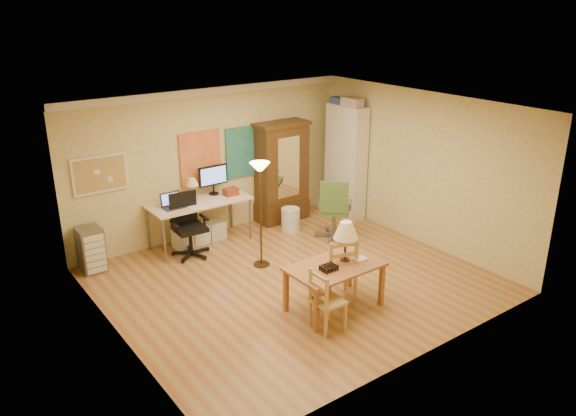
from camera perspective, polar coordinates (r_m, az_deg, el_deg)
floor at (r=8.85m, az=0.63°, el=-7.37°), size 5.50×5.50×0.00m
crown_molding at (r=10.02m, az=-7.93°, el=11.70°), size 5.50×0.08×0.12m
corkboard at (r=9.50m, az=-18.54°, el=3.29°), size 0.90×0.04×0.62m
art_panel_left at (r=10.16m, az=-8.87°, el=4.90°), size 0.80×0.04×1.00m
art_panel_right at (r=10.58m, az=-4.55°, el=5.72°), size 0.75×0.04×0.95m
dining_table at (r=7.86m, az=5.21°, el=-4.80°), size 1.33×0.81×1.25m
ladder_chair_back at (r=8.18m, az=5.21°, el=-6.33°), size 0.57×0.55×0.97m
ladder_chair_left at (r=7.49m, az=3.90°, el=-9.51°), size 0.39×0.40×0.85m
torchiere_lamp at (r=8.82m, az=-2.85°, el=2.45°), size 0.32×0.32×1.76m
computer_desk at (r=10.10m, az=-8.88°, el=-0.90°), size 1.79×0.78×1.35m
office_chair_black at (r=9.72m, az=-9.95°, el=-3.15°), size 0.67×0.67×1.09m
office_chair_green at (r=10.28m, az=4.68°, el=-1.45°), size 0.74×0.74×1.15m
drawer_cart at (r=9.56m, az=-19.36°, el=-3.99°), size 0.36×0.44×0.73m
armoire at (r=10.94m, az=-0.63°, el=3.02°), size 1.07×0.51×1.96m
bookshelf at (r=11.19m, az=5.88°, el=4.69°), size 0.33×0.89×2.23m
wastebin at (r=10.60m, az=0.26°, el=-1.18°), size 0.35×0.35×0.44m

